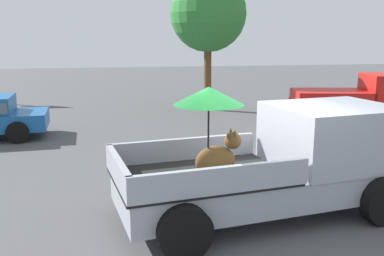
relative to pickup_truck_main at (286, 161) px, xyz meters
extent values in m
plane|color=#4C4C4F|center=(-0.45, -0.05, -0.96)|extent=(80.00, 80.00, 0.00)
cylinder|color=black|center=(1.15, 1.16, -0.56)|extent=(0.83, 0.39, 0.80)
cylinder|color=black|center=(1.42, -0.78, -0.56)|extent=(0.83, 0.39, 0.80)
cylinder|color=black|center=(-2.32, 0.67, -0.56)|extent=(0.83, 0.39, 0.80)
cylinder|color=black|center=(-2.04, -1.27, -0.56)|extent=(0.83, 0.39, 0.80)
cube|color=#9EA3AD|center=(-0.45, -0.05, -0.39)|extent=(5.20, 2.49, 0.50)
cube|color=#9EA3AD|center=(0.94, 0.14, 0.40)|extent=(2.34, 2.14, 1.08)
cube|color=#4C606B|center=(1.93, 0.29, 0.60)|extent=(0.30, 1.71, 0.64)
cube|color=black|center=(-1.59, -0.22, -0.11)|extent=(3.03, 2.22, 0.06)
cube|color=#9EA3AD|center=(-1.72, 0.69, 0.12)|extent=(2.79, 0.50, 0.40)
cube|color=#9EA3AD|center=(-1.45, -1.13, 0.12)|extent=(2.79, 0.50, 0.40)
cube|color=#9EA3AD|center=(-2.92, -0.41, 0.12)|extent=(0.36, 1.84, 0.40)
ellipsoid|color=brown|center=(-1.38, -0.39, 0.18)|extent=(0.72, 0.41, 0.52)
sphere|color=brown|center=(-1.08, -0.35, 0.50)|extent=(0.32, 0.32, 0.28)
cone|color=brown|center=(-1.09, -0.27, 0.64)|extent=(0.10, 0.10, 0.12)
cone|color=brown|center=(-1.07, -0.43, 0.64)|extent=(0.10, 0.10, 0.12)
cylinder|color=black|center=(-1.51, -0.43, 0.53)|extent=(0.03, 0.03, 1.23)
cone|color=#19722D|center=(-1.51, -0.43, 1.25)|extent=(1.25, 1.25, 0.28)
cylinder|color=black|center=(4.63, 8.55, -0.58)|extent=(0.80, 0.42, 0.76)
cylinder|color=black|center=(4.21, 6.70, -0.58)|extent=(0.80, 0.42, 0.76)
cube|color=red|center=(5.98, 7.27, -0.41)|extent=(5.08, 2.82, 0.50)
cube|color=red|center=(5.00, 7.49, 0.04)|extent=(3.03, 2.35, 0.40)
cylinder|color=black|center=(-5.76, 6.32, -0.63)|extent=(0.67, 0.26, 0.66)
cylinder|color=black|center=(-5.87, 8.07, -0.63)|extent=(0.67, 0.26, 0.66)
cylinder|color=brown|center=(1.18, 11.18, 0.53)|extent=(0.32, 0.32, 2.98)
sphere|color=#2D7A33|center=(1.18, 11.18, 3.15)|extent=(3.23, 3.23, 3.23)
camera|label=1|loc=(-2.99, -6.70, 2.11)|focal=39.42mm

